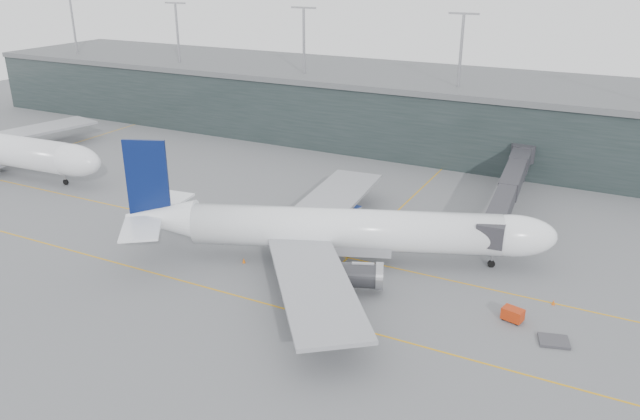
% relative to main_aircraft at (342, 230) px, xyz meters
% --- Properties ---
extents(ground, '(320.00, 320.00, 0.00)m').
position_rel_main_aircraft_xyz_m(ground, '(-4.61, 5.20, -4.64)').
color(ground, '#5D5E62').
rests_on(ground, ground).
extents(taxiline_a, '(160.00, 0.25, 0.02)m').
position_rel_main_aircraft_xyz_m(taxiline_a, '(-4.61, 1.20, -4.63)').
color(taxiline_a, orange).
rests_on(taxiline_a, ground).
extents(taxiline_b, '(160.00, 0.25, 0.02)m').
position_rel_main_aircraft_xyz_m(taxiline_b, '(-4.61, -14.80, -4.63)').
color(taxiline_b, orange).
rests_on(taxiline_b, ground).
extents(taxiline_lead_main, '(0.25, 60.00, 0.02)m').
position_rel_main_aircraft_xyz_m(taxiline_lead_main, '(0.39, 25.20, -4.63)').
color(taxiline_lead_main, orange).
rests_on(taxiline_lead_main, ground).
extents(taxiline_lead_adj, '(0.25, 60.00, 0.02)m').
position_rel_main_aircraft_xyz_m(taxiline_lead_adj, '(-79.61, 25.20, -4.63)').
color(taxiline_lead_adj, orange).
rests_on(taxiline_lead_adj, ground).
extents(terminal, '(240.00, 36.00, 29.00)m').
position_rel_main_aircraft_xyz_m(terminal, '(-4.62, 63.20, 2.98)').
color(terminal, '#1E2928').
rests_on(terminal, ground).
extents(main_aircraft, '(56.66, 52.36, 16.53)m').
position_rel_main_aircraft_xyz_m(main_aircraft, '(0.00, 0.00, 0.00)').
color(main_aircraft, white).
rests_on(main_aircraft, ground).
extents(jet_bridge, '(7.34, 46.86, 7.13)m').
position_rel_main_aircraft_xyz_m(jet_bridge, '(17.17, 31.06, 0.70)').
color(jet_bridge, '#2F2E33').
rests_on(jet_bridge, ground).
extents(gse_cart, '(2.64, 2.02, 1.60)m').
position_rel_main_aircraft_xyz_m(gse_cart, '(24.15, -5.13, -3.75)').
color(gse_cart, '#B32D0C').
rests_on(gse_cart, ground).
extents(baggage_dolly, '(3.74, 3.30, 0.32)m').
position_rel_main_aircraft_xyz_m(baggage_dolly, '(29.09, -7.52, -4.45)').
color(baggage_dolly, '#3A393E').
rests_on(baggage_dolly, ground).
extents(uld_a, '(2.47, 2.15, 1.95)m').
position_rel_main_aircraft_xyz_m(uld_a, '(-9.83, 15.62, -3.61)').
color(uld_a, '#313236').
rests_on(uld_a, ground).
extents(uld_b, '(2.16, 1.80, 1.81)m').
position_rel_main_aircraft_xyz_m(uld_b, '(-7.16, 17.71, -3.69)').
color(uld_b, '#313236').
rests_on(uld_b, ground).
extents(uld_c, '(2.15, 1.89, 1.67)m').
position_rel_main_aircraft_xyz_m(uld_c, '(-4.94, 15.64, -3.76)').
color(uld_c, '#313236').
rests_on(uld_c, ground).
extents(cone_nose, '(0.43, 0.43, 0.68)m').
position_rel_main_aircraft_xyz_m(cone_nose, '(27.87, 0.84, -4.30)').
color(cone_nose, '#DA550C').
rests_on(cone_nose, ground).
extents(cone_wing_stbd, '(0.40, 0.40, 0.63)m').
position_rel_main_aircraft_xyz_m(cone_wing_stbd, '(2.73, -13.45, -4.32)').
color(cone_wing_stbd, red).
rests_on(cone_wing_stbd, ground).
extents(cone_wing_port, '(0.45, 0.45, 0.72)m').
position_rel_main_aircraft_xyz_m(cone_wing_port, '(2.89, 16.00, -4.28)').
color(cone_wing_port, orange).
rests_on(cone_wing_port, ground).
extents(cone_tail, '(0.45, 0.45, 0.72)m').
position_rel_main_aircraft_xyz_m(cone_tail, '(-11.69, -6.78, -4.28)').
color(cone_tail, '#D55D0B').
rests_on(cone_tail, ground).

